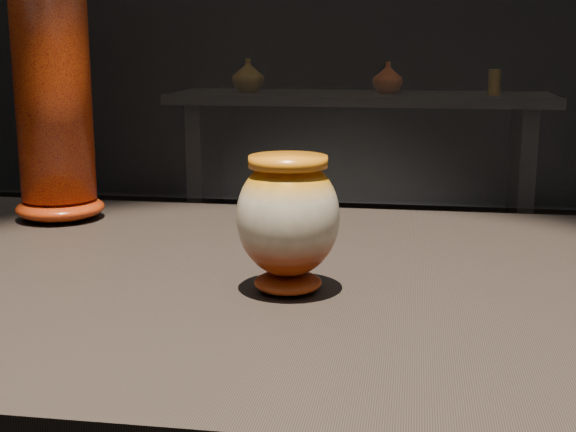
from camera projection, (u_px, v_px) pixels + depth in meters
The scene contains 6 objects.
main_vase at pixel (288, 218), 0.88m from camera, with size 0.15×0.15×0.15m.
tall_vase at pixel (53, 84), 1.22m from camera, with size 0.18×0.18×0.44m.
back_shelf at pixel (359, 143), 4.29m from camera, with size 2.00×0.60×0.90m.
back_vase_left at pixel (248, 76), 4.28m from camera, with size 0.17×0.17×0.18m, color #9D6716.
back_vase_mid at pixel (388, 78), 4.19m from camera, with size 0.16×0.16×0.16m, color maroon.
back_vase_right at pixel (494, 82), 4.07m from camera, with size 0.06×0.06×0.13m, color #9D6716.
Camera 1 is at (0.01, -0.92, 1.18)m, focal length 50.00 mm.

